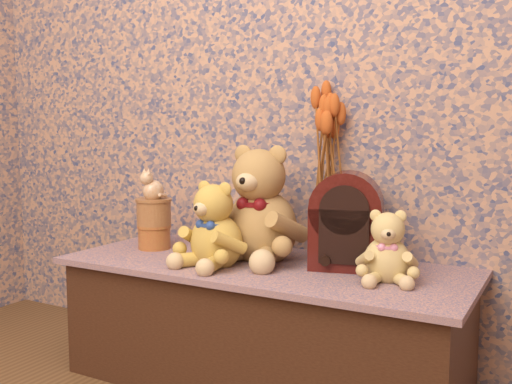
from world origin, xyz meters
TOP-DOWN VIEW (x-y plane):
  - display_shelf at (0.00, 1.23)m, footprint 1.34×0.56m
  - teddy_large at (-0.04, 1.28)m, footprint 0.33×0.39m
  - teddy_medium at (-0.12, 1.14)m, footprint 0.28×0.32m
  - teddy_small at (0.42, 1.21)m, footprint 0.23×0.26m
  - cathedral_radio at (0.26, 1.30)m, footprint 0.25×0.21m
  - ceramic_vase at (0.14, 1.44)m, footprint 0.12×0.12m
  - dried_stalks at (0.14, 1.44)m, footprint 0.25×0.25m
  - biscuit_tin_lower at (-0.46, 1.24)m, footprint 0.16×0.16m
  - biscuit_tin_upper at (-0.46, 1.24)m, footprint 0.14×0.14m
  - cat_figurine at (-0.46, 1.24)m, footprint 0.11×0.12m

SIDE VIEW (x-z plane):
  - display_shelf at x=0.00m, z-range 0.00..0.41m
  - biscuit_tin_lower at x=-0.46m, z-range 0.41..0.50m
  - ceramic_vase at x=0.14m, z-range 0.41..0.60m
  - teddy_small at x=0.42m, z-range 0.41..0.63m
  - biscuit_tin_upper at x=-0.46m, z-range 0.50..0.59m
  - teddy_medium at x=-0.12m, z-range 0.41..0.70m
  - cathedral_radio at x=0.26m, z-range 0.41..0.72m
  - teddy_large at x=-0.04m, z-range 0.41..0.83m
  - cat_figurine at x=-0.46m, z-range 0.59..0.71m
  - dried_stalks at x=0.14m, z-range 0.60..0.98m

